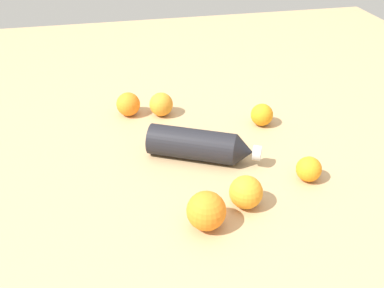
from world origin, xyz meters
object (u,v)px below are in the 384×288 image
object	(u,v)px
orange_2	(161,104)
orange_4	(208,211)
orange_1	(246,192)
orange_5	(128,104)
orange_0	(262,115)
orange_3	(309,169)
water_bottle	(201,145)

from	to	relation	value
orange_2	orange_4	xyz separation A→B (m)	(0.50, 0.02, 0.01)
orange_1	orange_5	distance (m)	0.52
orange_4	orange_0	bearing A→B (deg)	146.05
orange_0	orange_3	distance (m)	0.27
orange_0	orange_4	distance (m)	0.46
orange_1	orange_5	bearing A→B (deg)	-155.70
water_bottle	orange_2	xyz separation A→B (m)	(-0.25, -0.06, -0.00)
water_bottle	orange_4	size ratio (longest dim) A/B	3.43
orange_1	water_bottle	bearing A→B (deg)	-165.12
orange_0	orange_1	world-z (taller)	orange_1
orange_1	orange_5	xyz separation A→B (m)	(-0.47, -0.21, -0.00)
orange_5	water_bottle	bearing A→B (deg)	30.42
orange_2	orange_3	distance (m)	0.49
water_bottle	orange_4	bearing A→B (deg)	-73.84
orange_3	orange_5	distance (m)	0.57
orange_2	orange_5	xyz separation A→B (m)	(-0.02, -0.10, 0.00)
orange_0	orange_1	distance (m)	0.37
orange_0	orange_4	world-z (taller)	orange_4
orange_0	orange_2	xyz separation A→B (m)	(-0.12, -0.28, 0.00)
water_bottle	orange_0	distance (m)	0.25
water_bottle	orange_2	distance (m)	0.26
orange_0	orange_5	xyz separation A→B (m)	(-0.14, -0.37, 0.00)
orange_3	orange_4	bearing A→B (deg)	-69.06
water_bottle	orange_5	size ratio (longest dim) A/B	3.99
orange_2	water_bottle	bearing A→B (deg)	14.30
orange_4	orange_5	distance (m)	0.53
orange_1	orange_4	size ratio (longest dim) A/B	0.90
orange_2	orange_4	size ratio (longest dim) A/B	0.86
orange_2	orange_5	world-z (taller)	same
orange_2	orange_5	bearing A→B (deg)	-102.62
orange_2	orange_3	xyz separation A→B (m)	(0.39, 0.29, -0.01)
orange_2	orange_3	bearing A→B (deg)	36.74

